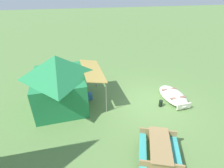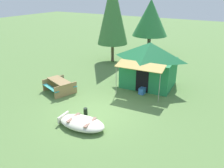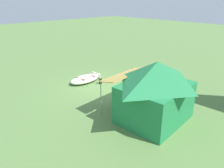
{
  "view_description": "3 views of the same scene",
  "coord_description": "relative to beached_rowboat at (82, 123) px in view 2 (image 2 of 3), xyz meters",
  "views": [
    {
      "loc": [
        -7.22,
        3.37,
        5.72
      ],
      "look_at": [
        0.33,
        1.91,
        1.27
      ],
      "focal_mm": 28.65,
      "sensor_mm": 36.0,
      "label": 1
    },
    {
      "loc": [
        5.84,
        -8.43,
        5.71
      ],
      "look_at": [
        0.25,
        1.07,
        1.16
      ],
      "focal_mm": 37.14,
      "sensor_mm": 36.0,
      "label": 2
    },
    {
      "loc": [
        8.31,
        9.47,
        5.21
      ],
      "look_at": [
        0.72,
        1.56,
        0.86
      ],
      "focal_mm": 35.07,
      "sensor_mm": 36.0,
      "label": 3
    }
  ],
  "objects": [
    {
      "name": "picnic_table",
      "position": [
        -3.45,
        2.38,
        0.25
      ],
      "size": [
        2.06,
        1.91,
        0.74
      ],
      "color": "#9A7B4C",
      "rests_on": "ground_plane"
    },
    {
      "name": "fuel_can",
      "position": [
        -0.5,
        0.96,
        -0.03
      ],
      "size": [
        0.23,
        0.23,
        0.35
      ],
      "primitive_type": "cylinder",
      "rotation": [
        0.0,
        0.0,
        1.76
      ],
      "color": "black",
      "rests_on": "ground_plane"
    },
    {
      "name": "beached_rowboat",
      "position": [
        0.0,
        0.0,
        0.0
      ],
      "size": [
        2.28,
        1.33,
        0.41
      ],
      "color": "beige",
      "rests_on": "ground_plane"
    },
    {
      "name": "ground_plane",
      "position": [
        -0.21,
        1.52,
        -0.21
      ],
      "size": [
        80.0,
        80.0,
        0.0
      ],
      "primitive_type": "plane",
      "color": "#5D8143"
    },
    {
      "name": "pine_tree_back_left",
      "position": [
        -3.95,
        9.44,
        3.85
      ],
      "size": [
        2.47,
        2.47,
        6.65
      ],
      "color": "brown",
      "rests_on": "ground_plane"
    },
    {
      "name": "cooler_box",
      "position": [
        0.9,
        4.68,
        -0.03
      ],
      "size": [
        0.32,
        0.57,
        0.37
      ],
      "primitive_type": "cube",
      "rotation": [
        0.0,
        0.0,
        1.54
      ],
      "color": "#356FB8",
      "rests_on": "ground_plane"
    },
    {
      "name": "canvas_cabin_tent",
      "position": [
        0.69,
        6.0,
        1.21
      ],
      "size": [
        3.43,
        3.7,
        2.75
      ],
      "color": "#238046",
      "rests_on": "ground_plane"
    },
    {
      "name": "pine_tree_back_right",
      "position": [
        -2.25,
        13.26,
        3.08
      ],
      "size": [
        3.17,
        3.17,
        4.9
      ],
      "color": "#4D3E38",
      "rests_on": "ground_plane"
    }
  ]
}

